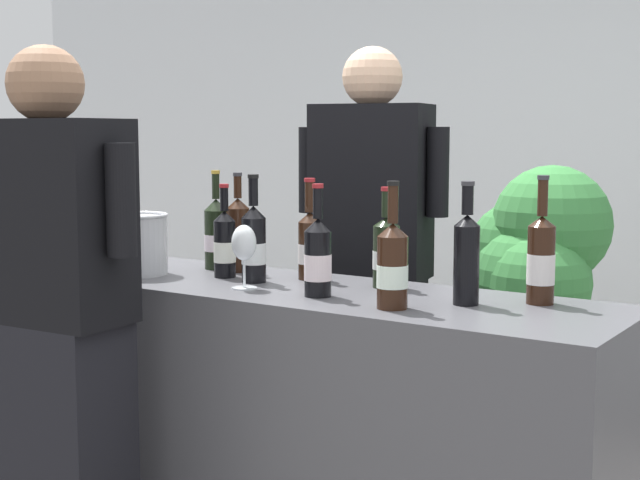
{
  "coord_description": "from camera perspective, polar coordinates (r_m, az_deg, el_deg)",
  "views": [
    {
      "loc": [
        1.67,
        -2.26,
        1.47
      ],
      "look_at": [
        0.16,
        0.0,
        1.14
      ],
      "focal_mm": 51.5,
      "sensor_mm": 36.0,
      "label": 1
    }
  ],
  "objects": [
    {
      "name": "wine_bottle_1",
      "position": [
        2.93,
        -0.64,
        -0.27
      ],
      "size": [
        0.08,
        0.08,
        0.32
      ],
      "color": "black",
      "rests_on": "counter"
    },
    {
      "name": "counter",
      "position": [
        2.97,
        -2.65,
        -12.29
      ],
      "size": [
        2.16,
        0.57,
        0.99
      ],
      "primitive_type": "cube",
      "color": "#4C4C51",
      "rests_on": "ground_plane"
    },
    {
      "name": "wine_bottle_6",
      "position": [
        3.18,
        -6.46,
        0.38
      ],
      "size": [
        0.08,
        0.08,
        0.34
      ],
      "color": "black",
      "rests_on": "counter"
    },
    {
      "name": "wine_bottle_4",
      "position": [
        2.53,
        9.1,
        -0.95
      ],
      "size": [
        0.07,
        0.07,
        0.34
      ],
      "color": "black",
      "rests_on": "counter"
    },
    {
      "name": "wall_back",
      "position": [
        5.14,
        14.84,
        5.8
      ],
      "size": [
        8.0,
        0.1,
        2.8
      ],
      "primitive_type": "cube",
      "color": "silver",
      "rests_on": "ground_plane"
    },
    {
      "name": "wine_bottle_7",
      "position": [
        3.1,
        -5.11,
        0.29
      ],
      "size": [
        0.08,
        0.08,
        0.34
      ],
      "color": "black",
      "rests_on": "counter"
    },
    {
      "name": "wine_bottle_0",
      "position": [
        2.45,
        4.52,
        -1.58
      ],
      "size": [
        0.08,
        0.08,
        0.34
      ],
      "color": "black",
      "rests_on": "counter"
    },
    {
      "name": "wine_bottle_9",
      "position": [
        2.79,
        4.13,
        -0.72
      ],
      "size": [
        0.08,
        0.08,
        0.31
      ],
      "color": "black",
      "rests_on": "counter"
    },
    {
      "name": "wine_bottle_2",
      "position": [
        2.63,
        -0.14,
        -1.1
      ],
      "size": [
        0.08,
        0.08,
        0.32
      ],
      "color": "black",
      "rests_on": "counter"
    },
    {
      "name": "ice_bucket",
      "position": [
        3.09,
        -11.25,
        -0.22
      ],
      "size": [
        0.2,
        0.2,
        0.2
      ],
      "color": "silver",
      "rests_on": "counter"
    },
    {
      "name": "wine_bottle_5",
      "position": [
        2.58,
        13.57,
        -1.18
      ],
      "size": [
        0.08,
        0.08,
        0.35
      ],
      "color": "black",
      "rests_on": "counter"
    },
    {
      "name": "wine_bottle_3",
      "position": [
        2.99,
        -5.94,
        -0.24
      ],
      "size": [
        0.07,
        0.07,
        0.3
      ],
      "color": "black",
      "rests_on": "counter"
    },
    {
      "name": "person_server",
      "position": [
        3.39,
        3.19,
        -3.37
      ],
      "size": [
        0.56,
        0.32,
        1.77
      ],
      "color": "black",
      "rests_on": "ground_plane"
    },
    {
      "name": "person_guest",
      "position": [
        2.74,
        -16.16,
        -6.97
      ],
      "size": [
        0.61,
        0.27,
        1.7
      ],
      "color": "black",
      "rests_on": "ground_plane"
    },
    {
      "name": "potted_shrub",
      "position": [
        3.47,
        13.26,
        -2.4
      ],
      "size": [
        0.53,
        0.59,
        1.35
      ],
      "color": "brown",
      "rests_on": "ground_plane"
    },
    {
      "name": "wine_bottle_8",
      "position": [
        2.89,
        -4.1,
        -0.21
      ],
      "size": [
        0.08,
        0.08,
        0.34
      ],
      "color": "black",
      "rests_on": "counter"
    },
    {
      "name": "wine_glass",
      "position": [
        2.76,
        -4.75,
        -0.33
      ],
      "size": [
        0.08,
        0.08,
        0.19
      ],
      "color": "silver",
      "rests_on": "counter"
    }
  ]
}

